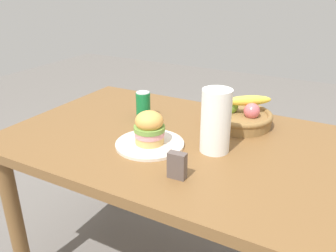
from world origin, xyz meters
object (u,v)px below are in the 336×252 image
at_px(sandwich, 149,128).
at_px(fruit_basket, 239,116).
at_px(plate, 150,144).
at_px(paper_towel_roll, 216,121).
at_px(soda_can, 143,105).
at_px(napkin_holder, 177,165).

xyz_separation_m(sandwich, fruit_basket, (0.24, 0.36, -0.03)).
bearing_deg(plate, paper_towel_roll, 18.94).
bearing_deg(sandwich, soda_can, 127.22).
relative_size(plate, sandwich, 2.06).
bearing_deg(fruit_basket, paper_towel_roll, -90.63).
bearing_deg(fruit_basket, soda_can, -161.93).
xyz_separation_m(soda_can, napkin_holder, (0.37, -0.39, -0.02)).
relative_size(fruit_basket, napkin_holder, 3.22).
relative_size(plate, napkin_holder, 2.97).
bearing_deg(fruit_basket, plate, -123.17).
distance_m(soda_can, paper_towel_roll, 0.44).
distance_m(soda_can, napkin_holder, 0.54).
bearing_deg(paper_towel_roll, soda_can, 160.00).
relative_size(sandwich, napkin_holder, 1.44).
height_order(soda_can, napkin_holder, soda_can).
distance_m(sandwich, napkin_holder, 0.26).
relative_size(sandwich, fruit_basket, 0.45).
distance_m(soda_can, fruit_basket, 0.43).
bearing_deg(plate, fruit_basket, 56.83).
distance_m(plate, napkin_holder, 0.26).
bearing_deg(napkin_holder, paper_towel_roll, 78.78).
height_order(plate, fruit_basket, fruit_basket).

